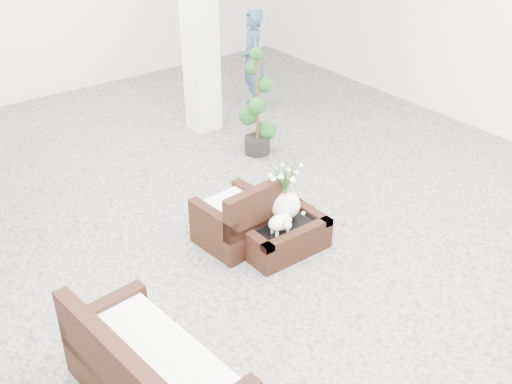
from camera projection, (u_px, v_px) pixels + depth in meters
ground at (251, 237)px, 6.87m from camera, size 11.00×11.00×0.00m
column at (199, 11)px, 8.55m from camera, size 0.40×0.40×3.50m
coffee_table at (282, 236)px, 6.60m from camera, size 0.90×0.60×0.31m
sheep_figurine at (280, 224)px, 6.34m from camera, size 0.28×0.23×0.21m
planter_narcissus at (285, 185)px, 6.44m from camera, size 0.44×0.44×0.80m
tealight at (303, 213)px, 6.68m from camera, size 0.04×0.04×0.03m
armchair at (235, 211)px, 6.60m from camera, size 0.78×0.76×0.77m
loveseat at (155, 363)px, 4.67m from camera, size 0.90×1.63×0.84m
topiary at (257, 103)px, 8.30m from camera, size 0.40×0.40×1.49m
shopper at (252, 60)px, 9.74m from camera, size 0.60×0.68×1.57m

